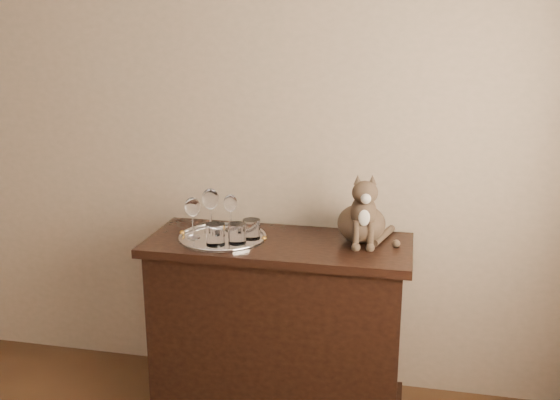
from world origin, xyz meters
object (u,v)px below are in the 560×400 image
(sideboard, at_px, (278,326))
(tumbler_b, at_px, (215,234))
(tumbler_c, at_px, (251,229))
(cat, at_px, (362,205))
(wine_glass_a, at_px, (211,210))
(tumbler_a, at_px, (237,233))
(wine_glass_b, at_px, (231,212))
(wine_glass_c, at_px, (193,218))
(tray, at_px, (223,238))

(sideboard, height_order, tumbler_b, tumbler_b)
(tumbler_c, relative_size, cat, 0.27)
(sideboard, distance_m, wine_glass_a, 0.63)
(wine_glass_a, relative_size, tumbler_a, 2.32)
(wine_glass_b, distance_m, tumbler_c, 0.17)
(wine_glass_c, relative_size, tumbler_c, 2.14)
(wine_glass_b, relative_size, wine_glass_c, 0.91)
(wine_glass_c, relative_size, tumbler_b, 1.99)
(tumbler_b, bearing_deg, tumbler_a, 25.14)
(sideboard, bearing_deg, cat, 12.40)
(wine_glass_b, height_order, wine_glass_c, wine_glass_c)
(wine_glass_a, relative_size, tumbler_c, 2.34)
(wine_glass_b, height_order, tumbler_c, wine_glass_b)
(sideboard, distance_m, cat, 0.70)
(wine_glass_b, xyz_separation_m, tumbler_c, (0.13, -0.10, -0.04))
(wine_glass_c, height_order, tumbler_c, wine_glass_c)
(tray, relative_size, tumbler_c, 4.48)
(wine_glass_a, bearing_deg, sideboard, -7.27)
(tumbler_c, bearing_deg, sideboard, 6.13)
(sideboard, xyz_separation_m, tumbler_b, (-0.25, -0.13, 0.48))
(tumbler_c, bearing_deg, wine_glass_c, -170.41)
(tray, xyz_separation_m, wine_glass_b, (0.00, 0.12, 0.09))
(tumbler_b, xyz_separation_m, tumbler_c, (0.13, 0.12, -0.00))
(sideboard, distance_m, wine_glass_c, 0.65)
(wine_glass_a, distance_m, tumbler_a, 0.22)
(wine_glass_c, distance_m, tumbler_a, 0.22)
(tumbler_a, height_order, tumbler_b, tumbler_b)
(sideboard, height_order, tumbler_a, tumbler_a)
(sideboard, height_order, tray, tray)
(tumbler_c, bearing_deg, wine_glass_a, 165.30)
(tumbler_a, bearing_deg, wine_glass_a, 141.29)
(tumbler_b, relative_size, tumbler_c, 1.08)
(tray, xyz_separation_m, tumbler_c, (0.13, 0.02, 0.05))
(tray, distance_m, cat, 0.65)
(sideboard, relative_size, wine_glass_c, 6.29)
(tray, xyz_separation_m, wine_glass_a, (-0.08, 0.07, 0.11))
(tumbler_a, distance_m, tumbler_b, 0.10)
(sideboard, height_order, wine_glass_c, wine_glass_c)
(wine_glass_b, bearing_deg, tumbler_a, -65.31)
(tumbler_a, xyz_separation_m, cat, (0.53, 0.17, 0.11))
(tumbler_a, bearing_deg, tumbler_b, -154.86)
(tray, height_order, wine_glass_b, wine_glass_b)
(tray, xyz_separation_m, tumbler_a, (0.09, -0.06, 0.05))
(wine_glass_a, relative_size, wine_glass_c, 1.10)
(tumbler_b, height_order, tumbler_c, tumbler_b)
(sideboard, distance_m, wine_glass_b, 0.58)
(wine_glass_a, height_order, wine_glass_c, wine_glass_a)
(tumbler_a, height_order, tumbler_c, tumbler_a)
(tray, height_order, tumbler_a, tumbler_a)
(tumbler_a, bearing_deg, wine_glass_c, 171.59)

